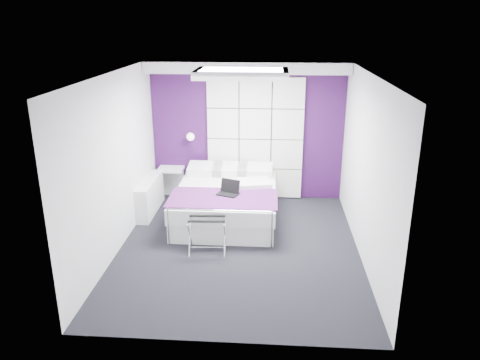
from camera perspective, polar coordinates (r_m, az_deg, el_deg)
The scene contains 15 objects.
floor at distance 7.19m, azimuth -0.14°, elevation -8.26°, with size 4.40×4.40×0.00m, color black.
ceiling at distance 6.42m, azimuth -0.16°, elevation 12.79°, with size 4.40×4.40×0.00m, color white.
wall_back at distance 8.81m, azimuth 0.90°, elevation 5.96°, with size 3.60×3.60×0.00m, color silver.
wall_left at distance 7.05m, azimuth -14.90°, elevation 1.92°, with size 4.40×4.40×0.00m, color silver.
wall_right at distance 6.81m, azimuth 15.14°, elevation 1.29°, with size 4.40×4.40×0.00m, color silver.
accent_wall at distance 8.80m, azimuth 0.90°, elevation 5.95°, with size 3.58×0.02×2.58m, color #340E40.
soffit at distance 8.37m, azimuth 0.85°, elevation 13.59°, with size 3.58×0.50×0.20m, color white.
headboard at distance 8.78m, azimuth 1.86°, elevation 5.03°, with size 1.80×0.08×2.30m, color silver, non-canonical shape.
skylight at distance 7.02m, azimuth 0.21°, elevation 12.93°, with size 1.36×0.86×0.12m, color white, non-canonical shape.
wall_lamp at distance 8.82m, azimuth -6.01°, elevation 5.33°, with size 0.15×0.15×0.15m, color white.
radiator at distance 8.52m, azimuth -10.91°, elevation -1.91°, with size 0.22×1.20×0.60m, color white.
bed at distance 8.08m, azimuth -1.66°, elevation -2.65°, with size 1.74×2.10×0.73m.
nightstand at distance 9.03m, azimuth -8.42°, elevation 1.34°, with size 0.48×0.37×0.05m, color white.
luggage_rack at distance 7.00m, azimuth -4.00°, elevation -6.67°, with size 0.54×0.40×0.53m.
laptop at distance 7.63m, azimuth -1.46°, elevation -1.28°, with size 0.33×0.24×0.24m.
Camera 1 is at (0.47, -6.37, 3.32)m, focal length 35.00 mm.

